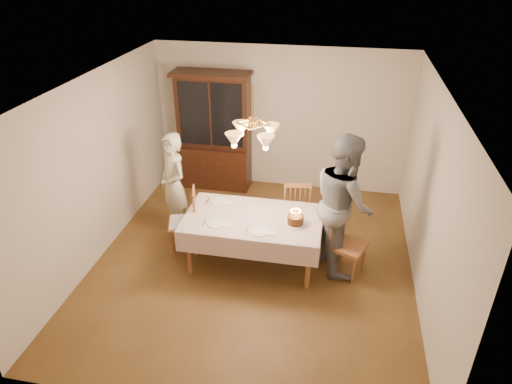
% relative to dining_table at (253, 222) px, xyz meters
% --- Properties ---
extents(ground, '(5.00, 5.00, 0.00)m').
position_rel_dining_table_xyz_m(ground, '(0.00, 0.00, -0.68)').
color(ground, '#533617').
rests_on(ground, ground).
extents(room_shell, '(5.00, 5.00, 5.00)m').
position_rel_dining_table_xyz_m(room_shell, '(0.00, 0.00, 0.90)').
color(room_shell, white).
rests_on(room_shell, ground).
extents(dining_table, '(1.90, 1.10, 0.76)m').
position_rel_dining_table_xyz_m(dining_table, '(0.00, 0.00, 0.00)').
color(dining_table, brown).
rests_on(dining_table, ground).
extents(china_hutch, '(1.38, 0.54, 2.16)m').
position_rel_dining_table_xyz_m(china_hutch, '(-1.18, 2.25, 0.36)').
color(china_hutch, black).
rests_on(china_hutch, ground).
extents(chair_far_side, '(0.49, 0.47, 1.00)m').
position_rel_dining_table_xyz_m(chair_far_side, '(0.52, 0.83, -0.24)').
color(chair_far_side, brown).
rests_on(chair_far_side, ground).
extents(chair_left_end, '(0.53, 0.54, 1.00)m').
position_rel_dining_table_xyz_m(chair_left_end, '(-1.07, 0.10, -0.23)').
color(chair_left_end, brown).
rests_on(chair_left_end, ground).
extents(chair_right_end, '(0.56, 0.57, 1.00)m').
position_rel_dining_table_xyz_m(chair_right_end, '(1.32, 0.01, -0.24)').
color(chair_right_end, brown).
rests_on(chair_right_end, ground).
extents(elderly_woman, '(0.71, 0.70, 1.65)m').
position_rel_dining_table_xyz_m(elderly_woman, '(-1.36, 0.58, 0.14)').
color(elderly_woman, beige).
rests_on(elderly_woman, ground).
extents(adult_in_grey, '(1.03, 1.16, 1.99)m').
position_rel_dining_table_xyz_m(adult_in_grey, '(1.20, 0.22, 0.31)').
color(adult_in_grey, slate).
rests_on(adult_in_grey, ground).
extents(birthday_cake, '(0.30, 0.30, 0.22)m').
position_rel_dining_table_xyz_m(birthday_cake, '(0.59, -0.06, 0.14)').
color(birthday_cake, white).
rests_on(birthday_cake, dining_table).
extents(place_setting_near_left, '(0.39, 0.24, 0.02)m').
position_rel_dining_table_xyz_m(place_setting_near_left, '(-0.44, -0.27, 0.08)').
color(place_setting_near_left, white).
rests_on(place_setting_near_left, dining_table).
extents(place_setting_near_right, '(0.39, 0.24, 0.02)m').
position_rel_dining_table_xyz_m(place_setting_near_right, '(0.16, -0.35, 0.08)').
color(place_setting_near_right, white).
rests_on(place_setting_near_right, dining_table).
extents(place_setting_far_left, '(0.39, 0.25, 0.02)m').
position_rel_dining_table_xyz_m(place_setting_far_left, '(-0.57, 0.32, 0.08)').
color(place_setting_far_left, white).
rests_on(place_setting_far_left, dining_table).
extents(chandelier, '(0.62, 0.62, 0.73)m').
position_rel_dining_table_xyz_m(chandelier, '(-0.00, -0.00, 1.29)').
color(chandelier, '#BF8C3F').
rests_on(chandelier, ground).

